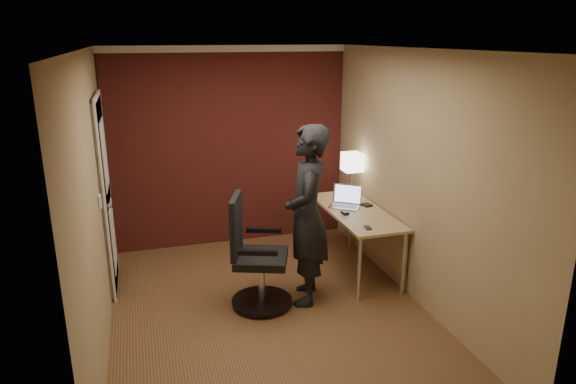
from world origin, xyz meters
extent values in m
plane|color=brown|center=(0.00, 0.00, 0.00)|extent=(4.00, 4.00, 0.00)
plane|color=white|center=(0.00, 0.00, 2.50)|extent=(4.00, 4.00, 0.00)
plane|color=tan|center=(0.00, 2.00, 1.25)|extent=(3.00, 0.00, 3.00)
plane|color=tan|center=(0.00, -2.00, 1.25)|extent=(3.00, 0.00, 3.00)
plane|color=tan|center=(-1.50, 0.00, 1.25)|extent=(0.00, 4.00, 4.00)
plane|color=tan|center=(1.50, 0.00, 1.25)|extent=(0.00, 4.00, 4.00)
cube|color=maroon|center=(0.00, 1.97, 1.25)|extent=(2.98, 0.06, 2.50)
cube|color=silver|center=(0.00, 1.96, 2.46)|extent=(3.00, 0.08, 0.08)
cube|color=silver|center=(0.00, -1.96, 2.46)|extent=(3.00, 0.08, 0.08)
cube|color=silver|center=(-1.46, 0.00, 2.46)|extent=(0.08, 4.00, 0.08)
cube|color=silver|center=(1.46, 0.00, 2.46)|extent=(0.08, 4.00, 0.08)
cube|color=silver|center=(-1.48, 1.10, 1.00)|extent=(0.05, 0.82, 2.02)
cube|color=silver|center=(-1.46, 1.10, 1.00)|extent=(0.02, 0.92, 2.12)
cylinder|color=silver|center=(-1.43, 0.77, 1.00)|extent=(0.05, 0.05, 0.05)
cube|color=silver|center=(-1.49, 0.45, 1.15)|extent=(0.02, 0.08, 0.12)
cube|color=tan|center=(1.18, 0.67, 0.71)|extent=(0.60, 1.50, 0.03)
cube|color=tan|center=(1.46, 0.67, 0.43)|extent=(0.02, 1.38, 0.54)
cylinder|color=silver|center=(0.93, -0.02, 0.35)|extent=(0.04, 0.04, 0.70)
cylinder|color=silver|center=(0.93, 1.36, 0.35)|extent=(0.04, 0.04, 0.70)
cylinder|color=silver|center=(1.43, -0.02, 0.35)|extent=(0.04, 0.04, 0.70)
cylinder|color=silver|center=(1.43, 1.36, 0.35)|extent=(0.04, 0.04, 0.70)
cube|color=silver|center=(1.35, 1.19, 0.74)|extent=(0.11, 0.11, 0.01)
cylinder|color=silver|center=(1.35, 1.19, 0.90)|extent=(0.01, 0.01, 0.30)
cube|color=white|center=(1.35, 1.19, 1.16)|extent=(0.22, 0.22, 0.22)
cube|color=silver|center=(1.10, 0.81, 0.74)|extent=(0.40, 0.38, 0.01)
cube|color=silver|center=(1.17, 0.90, 0.85)|extent=(0.30, 0.24, 0.22)
cube|color=#B2CCF2|center=(1.17, 0.89, 0.85)|extent=(0.27, 0.21, 0.19)
cube|color=gray|center=(1.10, 0.80, 0.75)|extent=(0.30, 0.27, 0.00)
cube|color=black|center=(1.01, 0.58, 0.75)|extent=(0.07, 0.10, 0.03)
cube|color=black|center=(1.07, 0.11, 0.73)|extent=(0.08, 0.12, 0.01)
cube|color=black|center=(1.36, 0.77, 0.74)|extent=(0.12, 0.13, 0.02)
cylinder|color=black|center=(-0.04, 0.17, 0.04)|extent=(0.61, 0.61, 0.03)
cylinder|color=silver|center=(-0.04, 0.17, 0.27)|extent=(0.07, 0.07, 0.46)
cube|color=black|center=(-0.04, 0.17, 0.51)|extent=(0.64, 0.64, 0.08)
cube|color=black|center=(-0.26, 0.25, 0.85)|extent=(0.21, 0.45, 0.60)
cube|color=black|center=(0.06, 0.44, 0.70)|extent=(0.37, 0.18, 0.04)
cube|color=black|center=(-0.13, -0.10, 0.70)|extent=(0.37, 0.18, 0.04)
imported|color=black|center=(0.43, 0.17, 0.91)|extent=(0.63, 0.77, 1.82)
camera|label=1|loc=(-1.10, -4.34, 2.61)|focal=32.00mm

